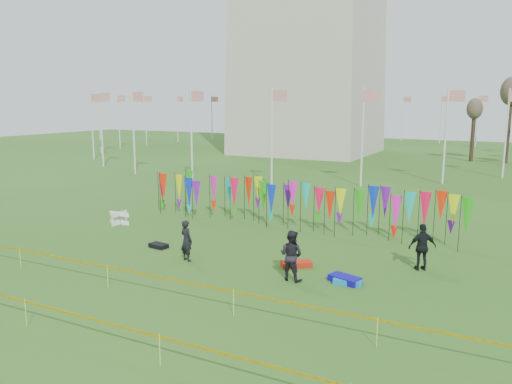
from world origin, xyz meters
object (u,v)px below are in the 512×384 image
at_px(kite_bag_blue, 345,279).
at_px(person_right, 422,247).
at_px(box_kite, 119,218).
at_px(person_mid, 291,255).
at_px(kite_bag_red, 296,264).
at_px(kite_bag_teal, 348,281).
at_px(kite_bag_black, 159,246).
at_px(person_left, 186,240).

bearing_deg(kite_bag_blue, person_right, 50.00).
xyz_separation_m(box_kite, kite_bag_blue, (14.05, -3.08, -0.25)).
bearing_deg(person_mid, box_kite, -11.13).
bearing_deg(kite_bag_blue, kite_bag_red, 160.05).
bearing_deg(person_mid, person_right, -134.89).
distance_m(box_kite, person_mid, 12.68).
bearing_deg(box_kite, kite_bag_teal, -12.73).
relative_size(person_mid, person_right, 1.02).
bearing_deg(kite_bag_black, kite_bag_teal, -3.52).
xyz_separation_m(kite_bag_blue, kite_bag_teal, (0.15, -0.13, -0.02)).
distance_m(person_mid, kite_bag_blue, 2.24).
bearing_deg(kite_bag_teal, kite_bag_red, 158.50).
bearing_deg(box_kite, kite_bag_red, -10.74).
bearing_deg(kite_bag_red, kite_bag_teal, -21.50).
bearing_deg(kite_bag_blue, kite_bag_teal, -41.10).
relative_size(box_kite, kite_bag_red, 0.60).
xyz_separation_m(person_right, kite_bag_red, (-4.74, -1.96, -0.86)).
height_order(box_kite, person_right, person_right).
xyz_separation_m(box_kite, kite_bag_teal, (14.21, -3.21, -0.27)).
relative_size(kite_bag_blue, kite_bag_red, 0.94).
height_order(box_kite, person_mid, person_mid).
bearing_deg(person_mid, kite_bag_blue, -154.74).
bearing_deg(person_mid, kite_bag_red, -68.81).
bearing_deg(kite_bag_blue, kite_bag_black, 177.25).
height_order(box_kite, person_left, person_left).
height_order(kite_bag_red, kite_bag_teal, kite_bag_red).
height_order(box_kite, kite_bag_black, box_kite).
bearing_deg(person_right, kite_bag_teal, 22.96).
relative_size(box_kite, kite_bag_black, 0.86).
xyz_separation_m(person_mid, kite_bag_blue, (1.95, 0.68, -0.87)).
bearing_deg(kite_bag_black, kite_bag_red, 3.45).
bearing_deg(kite_bag_teal, kite_bag_blue, 138.90).
bearing_deg(kite_bag_black, box_kite, 151.27).
xyz_separation_m(box_kite, kite_bag_black, (4.80, -2.63, -0.28)).
height_order(box_kite, kite_bag_blue, box_kite).
height_order(person_right, kite_bag_red, person_right).
xyz_separation_m(kite_bag_blue, kite_bag_black, (-9.25, 0.44, -0.02)).
bearing_deg(kite_bag_red, kite_bag_black, -176.55).
height_order(person_right, kite_bag_blue, person_right).
bearing_deg(person_right, kite_bag_black, -18.64).
relative_size(kite_bag_black, kite_bag_teal, 0.81).
bearing_deg(kite_bag_black, person_right, 11.56).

